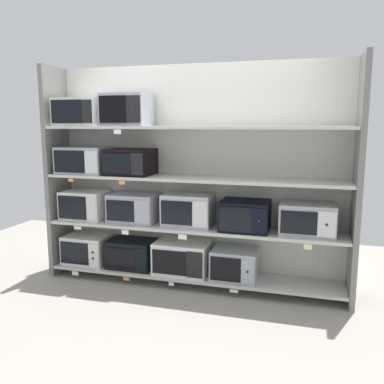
{
  "coord_description": "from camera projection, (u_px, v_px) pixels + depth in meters",
  "views": [
    {
      "loc": [
        1.12,
        -3.88,
        1.66
      ],
      "look_at": [
        0.0,
        0.0,
        0.99
      ],
      "focal_mm": 37.82,
      "sensor_mm": 36.0,
      "label": 1
    }
  ],
  "objects": [
    {
      "name": "microwave_9",
      "position": [
        85.0,
        160.0,
        4.37
      ],
      "size": [
        0.53,
        0.42,
        0.28
      ],
      "color": "#9AA7AC",
      "rests_on": "shelf_2"
    },
    {
      "name": "microwave_12",
      "position": [
        127.0,
        110.0,
        4.14
      ],
      "size": [
        0.47,
        0.38,
        0.33
      ],
      "color": "#9CA0AE",
      "rests_on": "shelf_3"
    },
    {
      "name": "microwave_0",
      "position": [
        87.0,
        249.0,
        4.54
      ],
      "size": [
        0.48,
        0.37,
        0.31
      ],
      "color": "silver",
      "rests_on": "shelf_0"
    },
    {
      "name": "price_tag_3",
      "position": [
        234.0,
        291.0,
        3.9
      ],
      "size": [
        0.08,
        0.0,
        0.03
      ],
      "primitive_type": "cube",
      "color": "beige"
    },
    {
      "name": "price_tag_1",
      "position": [
        126.0,
        279.0,
        4.21
      ],
      "size": [
        0.07,
        0.0,
        0.03
      ],
      "primitive_type": "cube",
      "color": "orange"
    },
    {
      "name": "price_tag_8",
      "position": [
        71.0,
        180.0,
        4.21
      ],
      "size": [
        0.06,
        0.0,
        0.03
      ],
      "primitive_type": "cube",
      "color": "orange"
    },
    {
      "name": "shelf_1",
      "position": [
        192.0,
        227.0,
        4.16
      ],
      "size": [
        3.05,
        0.44,
        0.03
      ],
      "primitive_type": "cube",
      "color": "beige"
    },
    {
      "name": "microwave_10",
      "position": [
        130.0,
        162.0,
        4.23
      ],
      "size": [
        0.47,
        0.42,
        0.27
      ],
      "color": "black",
      "rests_on": "shelf_2"
    },
    {
      "name": "price_tag_2",
      "position": [
        171.0,
        284.0,
        4.07
      ],
      "size": [
        0.06,
        0.0,
        0.03
      ],
      "primitive_type": "cube",
      "color": "white"
    },
    {
      "name": "microwave_4",
      "position": [
        85.0,
        205.0,
        4.46
      ],
      "size": [
        0.48,
        0.36,
        0.31
      ],
      "color": "silver",
      "rests_on": "shelf_1"
    },
    {
      "name": "microwave_3",
      "position": [
        235.0,
        264.0,
        4.08
      ],
      "size": [
        0.45,
        0.4,
        0.3
      ],
      "color": "#9BA3AB",
      "rests_on": "shelf_0"
    },
    {
      "name": "microwave_2",
      "position": [
        182.0,
        257.0,
        4.23
      ],
      "size": [
        0.56,
        0.42,
        0.33
      ],
      "color": "silver",
      "rests_on": "shelf_0"
    },
    {
      "name": "price_tag_10",
      "position": [
        117.0,
        132.0,
        3.97
      ],
      "size": [
        0.08,
        0.0,
        0.04
      ],
      "primitive_type": "cube",
      "color": "white"
    },
    {
      "name": "price_tag_5",
      "position": [
        125.0,
        232.0,
        4.13
      ],
      "size": [
        0.08,
        0.0,
        0.05
      ],
      "primitive_type": "cube",
      "color": "white"
    },
    {
      "name": "microwave_5",
      "position": [
        134.0,
        208.0,
        4.3
      ],
      "size": [
        0.5,
        0.36,
        0.3
      ],
      "color": "#9C9DAE",
      "rests_on": "shelf_1"
    },
    {
      "name": "price_tag_9",
      "position": [
        122.0,
        183.0,
        4.05
      ],
      "size": [
        0.06,
        0.0,
        0.04
      ],
      "primitive_type": "cube",
      "color": "orange"
    },
    {
      "name": "shelf_0",
      "position": [
        192.0,
        274.0,
        4.24
      ],
      "size": [
        3.05,
        0.44,
        0.03
      ],
      "primitive_type": "cube",
      "color": "beige",
      "rests_on": "ground"
    },
    {
      "name": "microwave_7",
      "position": [
        245.0,
        215.0,
        3.98
      ],
      "size": [
        0.48,
        0.41,
        0.29
      ],
      "color": "black",
      "rests_on": "shelf_1"
    },
    {
      "name": "shelf_3",
      "position": [
        192.0,
        127.0,
        3.99
      ],
      "size": [
        3.05,
        0.44,
        0.03
      ],
      "primitive_type": "cube",
      "color": "beige"
    },
    {
      "name": "price_tag_6",
      "position": [
        182.0,
        237.0,
        3.96
      ],
      "size": [
        0.09,
        0.0,
        0.05
      ],
      "primitive_type": "cube",
      "color": "white"
    },
    {
      "name": "price_tag_7",
      "position": [
        308.0,
        247.0,
        3.63
      ],
      "size": [
        0.07,
        0.0,
        0.05
      ],
      "primitive_type": "cube",
      "color": "beige"
    },
    {
      "name": "upright_left",
      "position": [
        58.0,
        172.0,
        4.5
      ],
      "size": [
        0.05,
        0.44,
        2.28
      ],
      "primitive_type": "cube",
      "color": "slate",
      "rests_on": "ground"
    },
    {
      "name": "upright_right",
      "position": [
        358.0,
        183.0,
        3.64
      ],
      "size": [
        0.05,
        0.44,
        2.28
      ],
      "primitive_type": "cube",
      "color": "slate",
      "rests_on": "ground"
    },
    {
      "name": "back_panel",
      "position": [
        198.0,
        174.0,
        4.3
      ],
      "size": [
        3.25,
        0.04,
        2.28
      ],
      "primitive_type": "cube",
      "color": "beige",
      "rests_on": "ground"
    },
    {
      "name": "microwave_6",
      "position": [
        188.0,
        210.0,
        4.13
      ],
      "size": [
        0.5,
        0.33,
        0.33
      ],
      "color": "#B2B3BA",
      "rests_on": "shelf_1"
    },
    {
      "name": "price_tag_4",
      "position": [
        78.0,
        228.0,
        4.28
      ],
      "size": [
        0.09,
        0.0,
        0.03
      ],
      "primitive_type": "cube",
      "color": "beige"
    },
    {
      "name": "price_tag_0",
      "position": [
        75.0,
        273.0,
        4.38
      ],
      "size": [
        0.08,
        0.0,
        0.04
      ],
      "primitive_type": "cube",
      "color": "white"
    },
    {
      "name": "microwave_8",
      "position": [
        307.0,
        219.0,
        3.81
      ],
      "size": [
        0.51,
        0.37,
        0.3
      ],
      "color": "#A19DA3",
      "rests_on": "shelf_1"
    },
    {
      "name": "microwave_11",
      "position": [
        82.0,
        112.0,
        4.29
      ],
      "size": [
        0.49,
        0.43,
        0.29
      ],
      "color": "silver",
      "rests_on": "shelf_3"
    },
    {
      "name": "ground",
      "position": [
        158.0,
        331.0,
        3.31
      ],
      "size": [
        7.05,
        6.0,
        0.02
      ],
      "primitive_type": "cube",
      "color": "gray"
    },
    {
      "name": "microwave_1",
      "position": [
        132.0,
        253.0,
        4.4
      ],
      "size": [
        0.5,
        0.35,
        0.3
      ],
      "color": "black",
      "rests_on": "shelf_0"
    },
    {
      "name": "shelf_2",
      "position": [
        192.0,
        178.0,
        4.07
      ],
      "size": [
        3.05,
        0.44,
        0.03
      ],
      "primitive_type": "cube",
      "color": "beige"
    }
  ]
}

